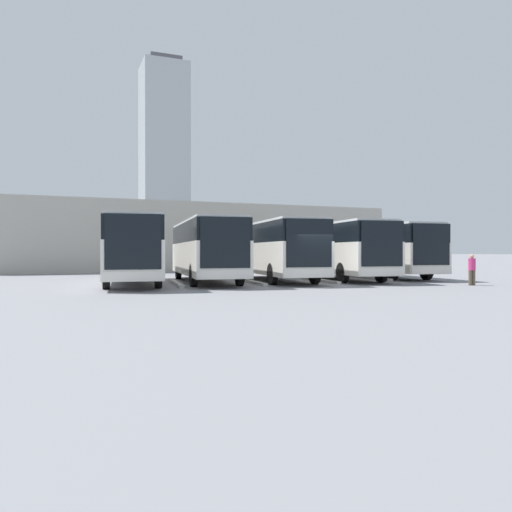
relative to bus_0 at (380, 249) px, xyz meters
name	(u,v)px	position (x,y,z in m)	size (l,w,h in m)	color
ground_plane	(318,286)	(8.12, 6.31, -1.87)	(600.00, 600.00, 0.00)	gray
bus_0	(380,249)	(0.00, 0.00, 0.00)	(3.97, 11.77, 3.37)	silver
curb_divider_0	(369,278)	(2.03, 1.71, -1.80)	(0.24, 5.33, 0.15)	#B2B2AD
bus_1	(335,249)	(4.06, 1.12, 0.00)	(3.97, 11.77, 3.37)	silver
curb_divider_1	(320,280)	(6.09, 2.83, -1.80)	(0.24, 5.33, 0.15)	#B2B2AD
bus_2	(274,249)	(8.12, 1.05, 0.00)	(3.97, 11.77, 3.37)	silver
curb_divider_2	(252,282)	(10.15, 2.76, -1.80)	(0.24, 5.33, 0.15)	#B2B2AD
bus_3	(206,248)	(12.19, 0.82, 0.00)	(3.97, 11.77, 3.37)	silver
curb_divider_3	(176,283)	(14.22, 2.52, -1.80)	(0.24, 5.33, 0.15)	#B2B2AD
bus_4	(132,248)	(16.25, 1.09, 0.00)	(3.97, 11.77, 3.37)	silver
pedestrian	(472,269)	(0.55, 8.44, -1.03)	(0.38, 0.38, 1.56)	brown
station_building	(187,239)	(8.12, -19.92, 1.11)	(35.37, 16.62, 5.92)	#A8A399
office_tower	(164,159)	(-18.15, -164.26, 35.51)	(17.01, 17.01, 75.96)	#ADB2B7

